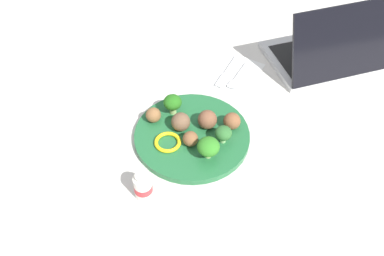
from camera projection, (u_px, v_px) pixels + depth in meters
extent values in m
plane|color=silver|center=(192.00, 138.00, 1.04)|extent=(4.00, 4.00, 0.00)
cylinder|color=#236638|center=(192.00, 136.00, 1.04)|extent=(0.28, 0.28, 0.02)
cylinder|color=#A7C475|center=(173.00, 110.00, 1.07)|extent=(0.02, 0.02, 0.02)
ellipsoid|color=#24681A|center=(173.00, 102.00, 1.06)|extent=(0.05, 0.05, 0.04)
cylinder|color=#A6C674|center=(208.00, 154.00, 0.98)|extent=(0.01, 0.01, 0.02)
ellipsoid|color=#307D23|center=(208.00, 147.00, 0.96)|extent=(0.05, 0.05, 0.04)
cylinder|color=#92CB7D|center=(223.00, 139.00, 1.01)|extent=(0.01, 0.01, 0.01)
ellipsoid|color=#2D642D|center=(223.00, 133.00, 0.99)|extent=(0.04, 0.04, 0.03)
sphere|color=brown|center=(207.00, 120.00, 1.03)|extent=(0.05, 0.05, 0.05)
sphere|color=brown|center=(181.00, 122.00, 1.03)|extent=(0.05, 0.05, 0.05)
sphere|color=brown|center=(232.00, 121.00, 1.03)|extent=(0.04, 0.04, 0.04)
sphere|color=brown|center=(190.00, 139.00, 1.00)|extent=(0.04, 0.04, 0.04)
sphere|color=brown|center=(153.00, 115.00, 1.05)|extent=(0.04, 0.04, 0.04)
torus|color=yellow|center=(168.00, 142.00, 1.01)|extent=(0.07, 0.07, 0.01)
cube|color=white|center=(234.00, 74.00, 1.20)|extent=(0.17, 0.12, 0.01)
cube|color=silver|center=(242.00, 72.00, 1.20)|extent=(0.09, 0.02, 0.01)
cube|color=silver|center=(233.00, 85.00, 1.16)|extent=(0.03, 0.02, 0.01)
cube|color=silver|center=(232.00, 65.00, 1.22)|extent=(0.09, 0.02, 0.01)
cube|color=silver|center=(222.00, 80.00, 1.18)|extent=(0.06, 0.02, 0.01)
cylinder|color=white|center=(142.00, 186.00, 0.91)|extent=(0.04, 0.04, 0.06)
cylinder|color=red|center=(142.00, 187.00, 0.91)|extent=(0.04, 0.04, 0.02)
cylinder|color=silver|center=(141.00, 176.00, 0.89)|extent=(0.03, 0.03, 0.01)
cube|color=silver|center=(323.00, 56.00, 1.25)|extent=(0.39, 0.37, 0.02)
cube|color=black|center=(324.00, 53.00, 1.24)|extent=(0.32, 0.30, 0.00)
cube|color=black|center=(347.00, 42.00, 1.12)|extent=(0.29, 0.26, 0.19)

